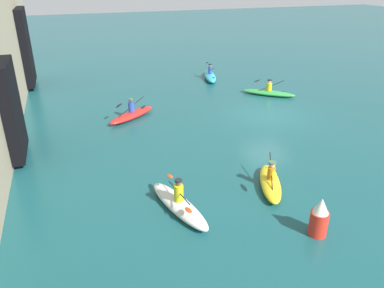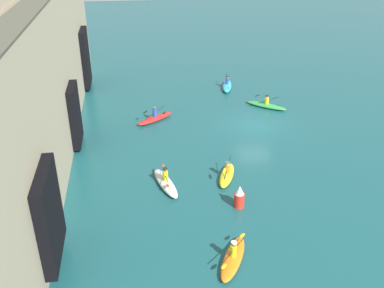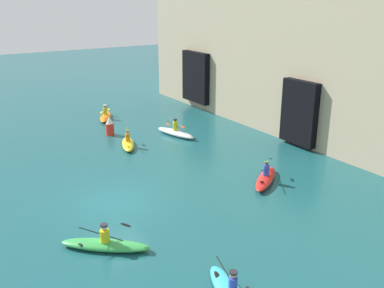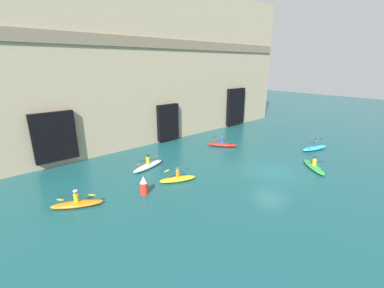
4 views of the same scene
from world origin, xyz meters
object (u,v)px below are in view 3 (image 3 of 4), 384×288
Objects in this scene: kayak_green at (105,244)px; kayak_orange at (106,116)px; kayak_white at (175,132)px; kayak_yellow at (128,143)px; kayak_red at (266,178)px; marker_buoy at (110,126)px.

kayak_orange is at bearing -72.01° from kayak_green.
kayak_yellow is (0.30, -3.72, -0.02)m from kayak_white.
kayak_yellow is at bearing -163.09° from kayak_orange.
marker_buoy reaches higher than kayak_red.
kayak_green is at bearing 123.89° from kayak_white.
kayak_green is at bearing -23.48° from marker_buoy.
kayak_green is 2.43× the size of marker_buoy.
kayak_orange is at bearing -118.03° from kayak_red.
kayak_red is at bearing -131.79° from kayak_green.
kayak_yellow is (-8.94, -3.61, -0.01)m from kayak_red.
kayak_red reaches higher than kayak_yellow.
kayak_yellow is at bearing 80.25° from kayak_white.
kayak_green is (17.23, -7.05, -0.01)m from kayak_orange.
kayak_white is 2.64× the size of marker_buoy.
kayak_green is 1.10× the size of kayak_yellow.
kayak_yellow is 2.97m from marker_buoy.
kayak_white is 3.73m from kayak_yellow.
marker_buoy is at bearing 22.50° from kayak_yellow.
kayak_white is (6.69, 2.39, 0.03)m from kayak_orange.
kayak_red is 9.64m from kayak_yellow.
kayak_yellow is 2.20× the size of marker_buoy.
kayak_white is 1.12× the size of kayak_red.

